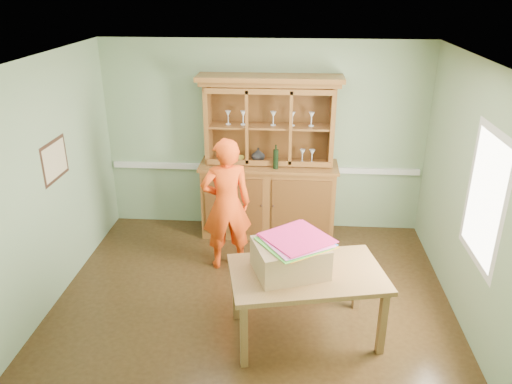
# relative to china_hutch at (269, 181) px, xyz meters

# --- Properties ---
(floor) EXTENTS (4.50, 4.50, 0.00)m
(floor) POSITION_rel_china_hutch_xyz_m (-0.08, -1.74, -0.79)
(floor) COLOR #432D15
(floor) RESTS_ON ground
(ceiling) EXTENTS (4.50, 4.50, 0.00)m
(ceiling) POSITION_rel_china_hutch_xyz_m (-0.08, -1.74, 1.91)
(ceiling) COLOR white
(ceiling) RESTS_ON wall_back
(wall_back) EXTENTS (4.50, 0.00, 4.50)m
(wall_back) POSITION_rel_china_hutch_xyz_m (-0.08, 0.26, 0.56)
(wall_back) COLOR gray
(wall_back) RESTS_ON floor
(wall_left) EXTENTS (0.00, 4.00, 4.00)m
(wall_left) POSITION_rel_china_hutch_xyz_m (-2.33, -1.74, 0.56)
(wall_left) COLOR gray
(wall_left) RESTS_ON floor
(wall_right) EXTENTS (0.00, 4.00, 4.00)m
(wall_right) POSITION_rel_china_hutch_xyz_m (2.17, -1.74, 0.56)
(wall_right) COLOR gray
(wall_right) RESTS_ON floor
(wall_front) EXTENTS (4.50, 0.00, 4.50)m
(wall_front) POSITION_rel_china_hutch_xyz_m (-0.08, -3.74, 0.56)
(wall_front) COLOR gray
(wall_front) RESTS_ON floor
(chair_rail) EXTENTS (4.41, 0.05, 0.08)m
(chair_rail) POSITION_rel_china_hutch_xyz_m (-0.08, 0.23, 0.11)
(chair_rail) COLOR silver
(chair_rail) RESTS_ON wall_back
(framed_map) EXTENTS (0.03, 0.60, 0.46)m
(framed_map) POSITION_rel_china_hutch_xyz_m (-2.31, -1.44, 0.76)
(framed_map) COLOR #361F15
(framed_map) RESTS_ON wall_left
(window_panel) EXTENTS (0.03, 0.96, 1.36)m
(window_panel) POSITION_rel_china_hutch_xyz_m (2.15, -2.04, 0.71)
(window_panel) COLOR silver
(window_panel) RESTS_ON wall_right
(china_hutch) EXTENTS (1.92, 0.63, 2.26)m
(china_hutch) POSITION_rel_china_hutch_xyz_m (0.00, 0.00, 0.00)
(china_hutch) COLOR brown
(china_hutch) RESTS_ON floor
(dining_table) EXTENTS (1.66, 1.20, 0.75)m
(dining_table) POSITION_rel_china_hutch_xyz_m (0.50, -2.27, -0.13)
(dining_table) COLOR brown
(dining_table) RESTS_ON floor
(cardboard_box) EXTENTS (0.81, 0.73, 0.31)m
(cardboard_box) POSITION_rel_china_hutch_xyz_m (0.33, -2.28, 0.12)
(cardboard_box) COLOR #A98157
(cardboard_box) RESTS_ON dining_table
(kite_stack) EXTENTS (0.78, 0.78, 0.05)m
(kite_stack) POSITION_rel_china_hutch_xyz_m (0.37, -2.25, 0.30)
(kite_stack) COLOR orange
(kite_stack) RESTS_ON cardboard_box
(person) EXTENTS (0.71, 0.56, 1.71)m
(person) POSITION_rel_china_hutch_xyz_m (-0.47, -0.97, 0.06)
(person) COLOR #EB430E
(person) RESTS_ON floor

